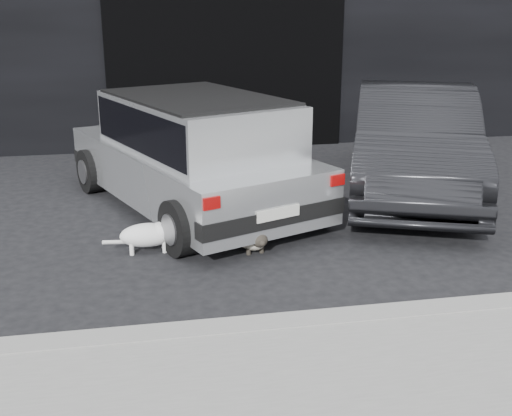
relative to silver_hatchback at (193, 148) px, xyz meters
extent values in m
plane|color=black|center=(-0.11, -0.64, -0.77)|extent=(80.00, 80.00, 0.00)
cube|color=black|center=(0.89, 3.35, 0.53)|extent=(4.00, 0.10, 2.60)
cube|color=gray|center=(0.89, -3.24, -0.71)|extent=(18.00, 0.25, 0.12)
cube|color=gray|center=(0.89, -4.44, -0.71)|extent=(18.00, 2.20, 0.11)
cube|color=silver|center=(-0.04, 0.09, -0.29)|extent=(2.97, 4.13, 0.60)
cube|color=silver|center=(0.04, -0.09, 0.31)|extent=(2.31, 2.89, 0.60)
cube|color=black|center=(0.04, -0.09, 0.31)|extent=(2.29, 2.80, 0.48)
cube|color=black|center=(0.64, -1.60, -0.38)|extent=(1.64, 0.78, 0.17)
cube|color=black|center=(-0.72, 1.78, -0.38)|extent=(1.64, 0.78, 0.17)
cube|color=silver|center=(0.67, -1.67, -0.32)|extent=(0.47, 0.20, 0.12)
cube|color=#8C0707|center=(-0.02, -1.95, -0.09)|extent=(0.17, 0.09, 0.12)
cube|color=#8C0707|center=(1.36, -1.39, -0.09)|extent=(0.17, 0.09, 0.12)
cube|color=black|center=(0.04, -0.09, 0.62)|extent=(2.22, 2.65, 0.03)
cylinder|color=black|center=(-0.29, -1.47, -0.48)|extent=(0.41, 0.62, 0.58)
cylinder|color=slate|center=(-0.40, -1.52, -0.48)|extent=(0.14, 0.30, 0.32)
cylinder|color=black|center=(1.23, -0.86, -0.48)|extent=(0.41, 0.62, 0.58)
cylinder|color=slate|center=(1.34, -0.82, -0.48)|extent=(0.14, 0.30, 0.32)
cylinder|color=black|center=(-1.29, 0.99, -0.48)|extent=(0.41, 0.62, 0.58)
cylinder|color=slate|center=(-1.40, 0.95, -0.48)|extent=(0.14, 0.30, 0.32)
cylinder|color=black|center=(0.24, 1.61, -0.48)|extent=(0.41, 0.62, 0.58)
cylinder|color=slate|center=(0.35, 1.65, -0.48)|extent=(0.14, 0.30, 0.32)
imported|color=black|center=(2.90, 0.16, -0.07)|extent=(2.92, 4.49, 1.40)
ellipsoid|color=beige|center=(0.42, -1.42, -0.64)|extent=(0.39, 0.62, 0.22)
ellipsoid|color=beige|center=(0.45, -1.56, -0.62)|extent=(0.29, 0.29, 0.21)
ellipsoid|color=black|center=(0.48, -1.71, -0.58)|extent=(0.19, 0.17, 0.15)
sphere|color=black|center=(0.49, -1.77, -0.59)|extent=(0.07, 0.07, 0.07)
cone|color=black|center=(0.52, -1.68, -0.51)|extent=(0.06, 0.08, 0.08)
cone|color=black|center=(0.44, -1.70, -0.51)|extent=(0.06, 0.08, 0.08)
cylinder|color=black|center=(0.53, -1.57, -0.73)|extent=(0.05, 0.05, 0.07)
cylinder|color=black|center=(0.39, -1.60, -0.73)|extent=(0.05, 0.05, 0.07)
cylinder|color=black|center=(0.46, -1.24, -0.73)|extent=(0.05, 0.05, 0.07)
cylinder|color=black|center=(0.32, -1.27, -0.73)|extent=(0.05, 0.05, 0.07)
cylinder|color=black|center=(0.36, -1.11, -0.68)|extent=(0.20, 0.29, 0.10)
ellipsoid|color=white|center=(-0.61, -1.32, -0.59)|extent=(0.56, 0.29, 0.24)
ellipsoid|color=white|center=(-0.47, -1.31, -0.56)|extent=(0.25, 0.25, 0.20)
ellipsoid|color=white|center=(-0.33, -1.31, -0.48)|extent=(0.14, 0.16, 0.14)
sphere|color=white|center=(-0.26, -1.31, -0.49)|extent=(0.06, 0.06, 0.06)
cone|color=white|center=(-0.34, -1.27, -0.42)|extent=(0.07, 0.05, 0.07)
cone|color=white|center=(-0.34, -1.35, -0.42)|extent=(0.07, 0.05, 0.07)
cylinder|color=white|center=(-0.45, -1.24, -0.70)|extent=(0.05, 0.05, 0.14)
cylinder|color=white|center=(-0.45, -1.38, -0.70)|extent=(0.05, 0.05, 0.14)
cylinder|color=white|center=(-0.78, -1.25, -0.70)|extent=(0.05, 0.05, 0.14)
cylinder|color=white|center=(-0.77, -1.39, -0.70)|extent=(0.05, 0.05, 0.14)
cylinder|color=white|center=(-0.92, -1.32, -0.64)|extent=(0.30, 0.15, 0.09)
ellipsoid|color=gray|center=(-0.71, -1.34, -0.56)|extent=(0.21, 0.16, 0.10)
camera|label=1|loc=(-0.65, -7.54, 1.69)|focal=45.00mm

